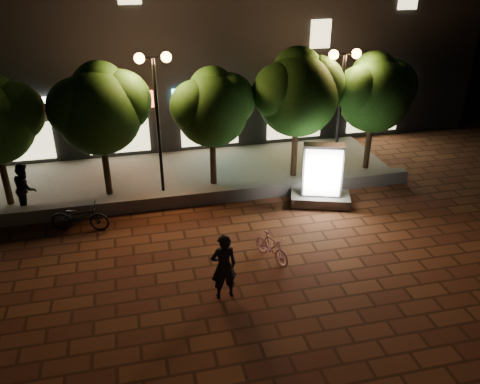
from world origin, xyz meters
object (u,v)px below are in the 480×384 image
object	(u,v)px
tree_right	(298,90)
ad_kiosk	(321,180)
tree_far_right	(375,90)
street_lamp_left	(155,88)
street_lamp_right	(343,81)
scooter_pink	(272,247)
rider	(224,266)
tree_left	(100,106)
pedestrian	(25,188)
scooter_parked	(80,217)
tree_mid	(213,105)

from	to	relation	value
tree_right	ad_kiosk	bearing A→B (deg)	-86.43
tree_far_right	street_lamp_left	distance (m)	8.58
street_lamp_right	scooter_pink	distance (m)	7.61
street_lamp_left	street_lamp_right	size ratio (longest dim) A/B	1.04
street_lamp_right	rider	bearing A→B (deg)	-131.94
tree_left	rider	world-z (taller)	tree_left
tree_right	scooter_pink	distance (m)	6.88
pedestrian	street_lamp_right	bearing A→B (deg)	-94.90
tree_right	pedestrian	xyz separation A→B (m)	(-10.08, -0.86, -2.58)
scooter_parked	pedestrian	xyz separation A→B (m)	(-1.82, 1.60, 0.48)
tree_mid	street_lamp_right	world-z (taller)	street_lamp_right
ad_kiosk	scooter_parked	size ratio (longest dim) A/B	1.22
street_lamp_right	ad_kiosk	bearing A→B (deg)	-123.85
tree_mid	street_lamp_left	xyz separation A→B (m)	(-2.05, -0.26, 0.81)
tree_far_right	pedestrian	size ratio (longest dim) A/B	2.62
street_lamp_left	tree_mid	bearing A→B (deg)	7.31
tree_mid	scooter_parked	bearing A→B (deg)	-153.58
tree_right	rider	size ratio (longest dim) A/B	2.62
tree_far_right	rider	xyz separation A→B (m)	(-7.52, -6.91, -2.40)
tree_right	tree_far_right	size ratio (longest dim) A/B	1.06
street_lamp_left	ad_kiosk	bearing A→B (deg)	-21.94
tree_far_right	scooter_pink	bearing A→B (deg)	-136.26
tree_left	tree_mid	world-z (taller)	tree_left
street_lamp_left	street_lamp_right	bearing A→B (deg)	0.00
tree_far_right	pedestrian	xyz separation A→B (m)	(-13.28, -0.86, -2.38)
tree_mid	pedestrian	size ratio (longest dim) A/B	2.48
tree_far_right	tree_mid	bearing A→B (deg)	-180.00
street_lamp_right	scooter_parked	bearing A→B (deg)	-167.48
street_lamp_left	scooter_pink	size ratio (longest dim) A/B	3.53
tree_far_right	ad_kiosk	size ratio (longest dim) A/B	2.03
tree_left	rider	size ratio (longest dim) A/B	2.53
street_lamp_right	pedestrian	distance (m)	12.09
scooter_pink	pedestrian	xyz separation A→B (m)	(-7.48, 4.69, 0.55)
street_lamp_right	ad_kiosk	xyz separation A→B (m)	(-1.49, -2.22, -2.97)
tree_far_right	scooter_parked	bearing A→B (deg)	-167.87
ad_kiosk	rider	distance (m)	6.30
scooter_pink	street_lamp_left	bearing A→B (deg)	93.08
tree_mid	tree_far_right	distance (m)	6.50
street_lamp_left	scooter_pink	distance (m)	6.96
rider	street_lamp_left	bearing A→B (deg)	-85.64
tree_mid	tree_far_right	size ratio (longest dim) A/B	0.95
street_lamp_right	pedestrian	xyz separation A→B (m)	(-11.72, -0.60, -2.91)
ad_kiosk	rider	xyz separation A→B (m)	(-4.48, -4.43, 0.04)
tree_left	street_lamp_right	bearing A→B (deg)	-1.68
tree_left	scooter_parked	distance (m)	3.96
rider	pedestrian	xyz separation A→B (m)	(-5.75, 6.05, 0.02)
tree_mid	tree_far_right	xyz separation A→B (m)	(6.50, 0.00, 0.15)
tree_mid	rider	distance (m)	7.34
tree_mid	ad_kiosk	distance (m)	4.84
tree_left	street_lamp_right	distance (m)	8.96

